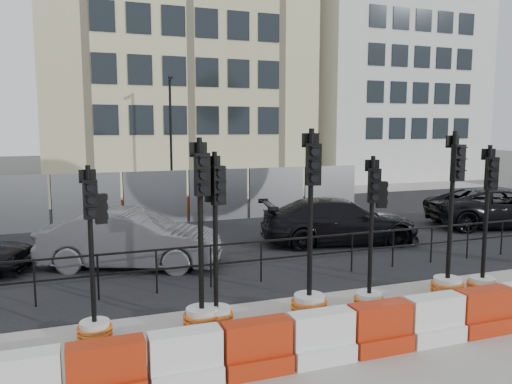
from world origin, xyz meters
name	(u,v)px	position (x,y,z in m)	size (l,w,h in m)	color
ground	(281,299)	(0.00, 0.00, 0.00)	(120.00, 120.00, 0.00)	#51514C
sidewalk_near	(357,361)	(0.00, -3.00, 0.01)	(40.00, 6.00, 0.02)	gray
road	(201,233)	(0.00, 7.00, 0.01)	(40.00, 14.00, 0.03)	black
sidewalk_far	(159,198)	(0.00, 16.00, 0.01)	(40.00, 4.00, 0.02)	gray
building_cream	(172,38)	(2.00, 21.99, 9.00)	(15.00, 10.06, 18.00)	#B8B087
building_white	(381,65)	(17.00, 21.99, 8.00)	(12.00, 9.06, 16.00)	silver
kerb_railing	(261,254)	(0.00, 1.20, 0.69)	(18.00, 0.04, 1.00)	black
heras_fencing	(172,202)	(-0.49, 9.71, 0.71)	(14.33, 1.72, 2.00)	gray
lamp_post_far	(171,135)	(0.50, 14.98, 3.22)	(0.12, 0.56, 6.00)	black
barrier_row	(351,334)	(0.00, -2.80, 0.37)	(12.55, 0.50, 0.80)	red
traffic_signal_b	(94,301)	(-3.74, -0.87, 0.71)	(0.59, 0.59, 2.98)	silver
traffic_signal_c	(216,293)	(-1.68, -1.00, 0.65)	(0.62, 0.62, 3.17)	silver
traffic_signal_d	(202,286)	(-1.94, -1.01, 0.81)	(0.67, 0.67, 3.41)	silver
traffic_signal_e	(310,279)	(0.12, -1.09, 0.74)	(0.70, 0.70, 3.56)	silver
traffic_signal_f	(370,275)	(1.36, -1.23, 0.73)	(0.60, 0.60, 3.05)	silver
traffic_signal_g	(449,264)	(3.36, -1.09, 0.72)	(0.69, 0.69, 3.50)	silver
traffic_signal_h	(483,265)	(4.15, -1.24, 0.66)	(0.63, 0.63, 3.22)	silver
car_b	(131,239)	(-2.67, 3.51, 0.74)	(4.77, 3.16, 1.49)	#515156
car_c	(340,221)	(3.67, 4.05, 0.71)	(5.16, 2.87, 1.41)	black
car_d	(500,208)	(10.39, 4.34, 0.71)	(5.55, 3.65, 1.42)	black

